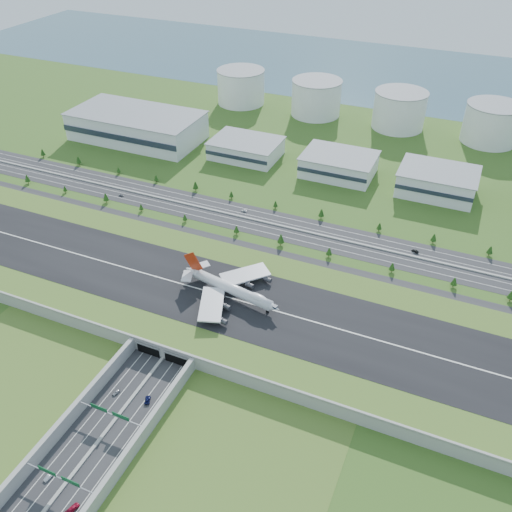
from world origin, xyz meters
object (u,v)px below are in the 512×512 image
at_px(car_5, 415,251).
at_px(car_4, 121,195).
at_px(car_3, 72,508).
at_px(car_7, 244,211).
at_px(car_1, 49,477).
at_px(car_2, 148,400).
at_px(car_0, 116,392).
at_px(fuel_tank_a, 241,87).
at_px(boeing_747, 231,288).

bearing_deg(car_5, car_4, -63.10).
height_order(car_3, car_7, car_3).
bearing_deg(car_1, car_2, 81.84).
relative_size(car_0, car_4, 1.02).
bearing_deg(car_7, car_4, -83.88).
bearing_deg(fuel_tank_a, car_0, -74.07).
relative_size(car_1, car_2, 0.84).
xyz_separation_m(car_2, car_4, (-128.65, 162.97, -0.06)).
relative_size(car_0, car_3, 0.70).
height_order(fuel_tank_a, car_2, fuel_tank_a).
xyz_separation_m(fuel_tank_a, car_4, (-0.77, -224.22, -16.68)).
bearing_deg(car_0, car_1, -72.34).
height_order(boeing_747, car_4, boeing_747).
height_order(boeing_747, car_0, boeing_747).
height_order(car_1, car_7, car_1).
relative_size(car_0, car_5, 0.87).
xyz_separation_m(fuel_tank_a, car_7, (97.36, -207.15, -16.70)).
distance_m(car_3, car_7, 241.11).
distance_m(car_3, car_5, 255.24).
relative_size(fuel_tank_a, car_0, 11.95).
relative_size(car_1, car_5, 0.96).
bearing_deg(fuel_tank_a, car_7, -64.83).
height_order(car_0, car_3, car_3).
bearing_deg(boeing_747, car_0, -95.93).
height_order(car_1, car_2, car_1).
bearing_deg(car_5, car_2, -5.55).
height_order(boeing_747, car_1, boeing_747).
height_order(boeing_747, car_3, boeing_747).
relative_size(car_0, car_2, 0.77).
bearing_deg(car_0, car_2, 24.81).
height_order(car_2, car_3, car_3).
bearing_deg(car_5, car_3, 1.21).
bearing_deg(car_7, boeing_747, 16.89).
distance_m(car_2, car_5, 202.84).
distance_m(car_1, car_2, 54.13).
distance_m(fuel_tank_a, car_5, 307.79).
distance_m(car_0, car_3, 59.67).
bearing_deg(boeing_747, car_7, 121.36).
distance_m(car_4, car_5, 226.42).
bearing_deg(car_5, car_0, -9.21).
bearing_deg(car_1, fuel_tank_a, 113.68).
xyz_separation_m(car_1, car_2, (16.34, 51.60, -0.00)).
xyz_separation_m(car_3, car_5, (95.16, 236.84, -0.07)).
relative_size(car_4, car_7, 0.87).
relative_size(fuel_tank_a, boeing_747, 0.75).
height_order(car_4, car_5, car_5).
bearing_deg(car_1, car_7, 102.92).
relative_size(boeing_747, car_5, 13.83).
bearing_deg(car_7, car_5, 85.33).
height_order(boeing_747, car_5, boeing_747).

